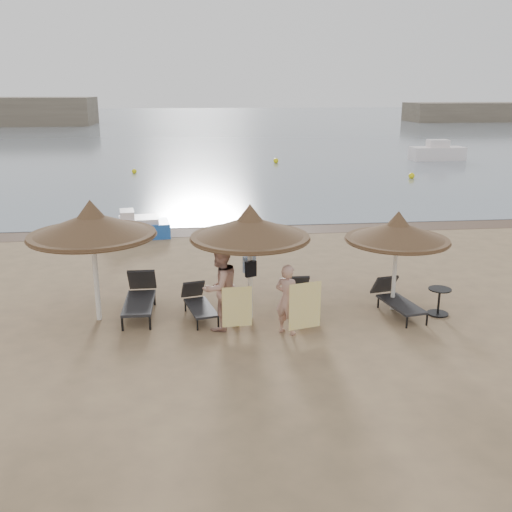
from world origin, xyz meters
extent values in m
plane|color=#977854|center=(0.00, 0.00, 0.00)|extent=(160.00, 160.00, 0.00)
cube|color=slate|center=(0.00, 80.00, 0.01)|extent=(200.00, 140.00, 0.03)
cube|color=brown|center=(0.00, 9.40, 0.00)|extent=(200.00, 1.60, 0.01)
cube|color=white|center=(18.00, 30.00, 0.50)|extent=(4.00, 1.60, 1.00)
cube|color=white|center=(18.00, 30.00, 1.25)|extent=(1.50, 1.00, 0.60)
cylinder|color=white|center=(-2.93, 0.97, 1.06)|extent=(0.12, 0.12, 2.12)
cone|color=brown|center=(-2.93, 0.97, 2.34)|extent=(2.92, 2.92, 0.55)
cone|color=brown|center=(-2.93, 0.97, 2.67)|extent=(0.71, 0.71, 0.45)
cylinder|color=brown|center=(-2.93, 0.97, 2.08)|extent=(2.86, 2.86, 0.10)
cylinder|color=white|center=(0.66, 0.68, 1.01)|extent=(0.12, 0.12, 2.03)
cone|color=brown|center=(0.66, 0.68, 2.24)|extent=(2.80, 2.80, 0.53)
cone|color=brown|center=(0.66, 0.68, 2.56)|extent=(0.68, 0.68, 0.43)
cylinder|color=brown|center=(0.66, 0.68, 1.99)|extent=(2.74, 2.74, 0.10)
cylinder|color=white|center=(4.24, 0.82, 0.91)|extent=(0.10, 0.10, 1.83)
cone|color=brown|center=(4.24, 0.82, 2.02)|extent=(2.52, 2.52, 0.48)
cone|color=brown|center=(4.24, 0.82, 2.30)|extent=(0.61, 0.61, 0.39)
cylinder|color=brown|center=(4.24, 0.82, 1.79)|extent=(2.47, 2.47, 0.09)
cylinder|color=black|center=(-2.30, 0.21, 0.16)|extent=(0.06, 0.06, 0.31)
cylinder|color=black|center=(-1.68, 0.21, 0.16)|extent=(0.06, 0.06, 0.31)
cylinder|color=black|center=(-2.29, 1.77, 0.16)|extent=(0.06, 0.06, 0.31)
cylinder|color=black|center=(-1.67, 1.76, 0.16)|extent=(0.06, 0.06, 0.31)
cube|color=black|center=(-1.99, 1.04, 0.34)|extent=(0.70, 1.67, 0.07)
cube|color=black|center=(-1.98, 2.02, 0.61)|extent=(0.69, 0.47, 0.63)
cylinder|color=black|center=(-0.61, 0.05, 0.12)|extent=(0.04, 0.04, 0.25)
cylinder|color=black|center=(-0.13, 0.17, 0.12)|extent=(0.04, 0.04, 0.25)
cylinder|color=black|center=(-0.89, 1.25, 0.12)|extent=(0.04, 0.04, 0.25)
cylinder|color=black|center=(-0.41, 1.37, 0.12)|extent=(0.04, 0.04, 0.25)
cube|color=black|center=(-0.52, 0.75, 0.27)|extent=(0.83, 1.41, 0.05)
cube|color=black|center=(-0.69, 1.51, 0.48)|extent=(0.62, 0.49, 0.50)
cylinder|color=black|center=(1.72, 0.18, 0.12)|extent=(0.04, 0.04, 0.25)
cylinder|color=black|center=(2.22, 0.17, 0.12)|extent=(0.04, 0.04, 0.25)
cylinder|color=black|center=(1.74, 1.41, 0.12)|extent=(0.04, 0.04, 0.25)
cylinder|color=black|center=(2.23, 1.41, 0.12)|extent=(0.04, 0.04, 0.25)
cube|color=black|center=(1.98, 0.84, 0.27)|extent=(0.57, 1.33, 0.05)
cube|color=black|center=(1.99, 1.61, 0.49)|extent=(0.55, 0.38, 0.50)
cylinder|color=black|center=(4.17, -0.36, 0.13)|extent=(0.05, 0.05, 0.26)
cylinder|color=black|center=(4.69, -0.26, 0.13)|extent=(0.05, 0.05, 0.26)
cylinder|color=black|center=(3.92, 0.94, 0.13)|extent=(0.05, 0.05, 0.26)
cylinder|color=black|center=(4.44, 1.04, 0.13)|extent=(0.05, 0.05, 0.26)
cube|color=black|center=(4.30, 0.39, 0.29)|extent=(0.85, 1.50, 0.06)
cube|color=black|center=(4.14, 1.20, 0.52)|extent=(0.65, 0.50, 0.54)
cylinder|color=black|center=(5.23, 0.37, 0.02)|extent=(0.51, 0.51, 0.04)
cylinder|color=black|center=(5.23, 0.37, 0.33)|extent=(0.05, 0.05, 0.62)
cylinder|color=black|center=(5.23, 0.37, 0.65)|extent=(0.55, 0.55, 0.03)
imported|color=tan|center=(-0.07, 0.11, 1.15)|extent=(1.25, 1.21, 2.30)
imported|color=tan|center=(1.39, -0.32, 0.94)|extent=(1.02, 0.97, 1.88)
cube|color=yellow|center=(0.28, -0.24, 0.65)|extent=(0.67, 0.05, 0.94)
cube|color=yellow|center=(1.74, -0.57, 0.74)|extent=(0.74, 0.21, 1.07)
cube|color=white|center=(0.66, 0.86, 1.29)|extent=(0.33, 0.20, 0.39)
cube|color=black|center=(0.66, 0.52, 1.28)|extent=(0.28, 0.18, 0.38)
cube|color=blue|center=(-2.64, 8.86, 0.27)|extent=(2.35, 1.58, 0.55)
cube|color=white|center=(-2.64, 8.86, 0.62)|extent=(1.53, 1.28, 0.25)
cube|color=white|center=(-3.03, 8.80, 0.85)|extent=(0.62, 0.96, 0.35)
sphere|color=yellow|center=(-4.31, 25.37, 0.15)|extent=(0.31, 0.31, 0.31)
sphere|color=yellow|center=(5.53, 29.57, 0.19)|extent=(0.37, 0.37, 0.37)
sphere|color=yellow|center=(12.64, 21.28, 0.18)|extent=(0.37, 0.37, 0.37)
camera|label=1|loc=(-0.62, -11.99, 5.31)|focal=40.00mm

